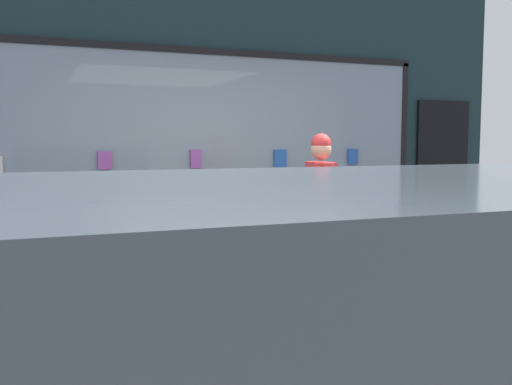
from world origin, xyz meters
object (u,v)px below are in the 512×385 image
Objects in this scene: sandwich_board_sign at (398,226)px; small_dog at (360,260)px; person_browsing at (320,201)px; display_table_main at (229,215)px.

small_dog is at bearing -145.37° from sandwich_board_sign.
sandwich_board_sign is at bearing -54.64° from small_dog.
display_table_main is at bearing 66.80° from person_browsing.
display_table_main is 0.98m from person_browsing.
person_browsing reaches higher than small_dog.
person_browsing is at bearing -37.04° from display_table_main.
person_browsing is 1.80× the size of sandwich_board_sign.
person_browsing is (0.77, -0.58, 0.17)m from display_table_main.
small_dog is 1.51m from sandwich_board_sign.
sandwich_board_sign is (2.34, 0.25, -0.29)m from display_table_main.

